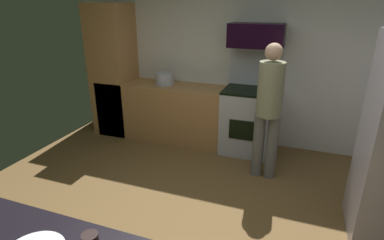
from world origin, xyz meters
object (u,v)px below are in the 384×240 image
Objects in this scene: person_cook at (269,106)px; stock_pot at (165,79)px; microwave at (256,35)px; oven_range at (249,118)px.

person_cook is 1.81m from stock_pot.
person_cook is at bearing -66.89° from microwave.
microwave is 1.10m from person_cook.
microwave is at bearing 113.11° from person_cook.
person_cook is at bearing -64.29° from oven_range.
microwave is 0.44× the size of person_cook.
stock_pot is (-1.36, -0.08, -0.69)m from microwave.
oven_range is 1.44m from stock_pot.
oven_range is 2.06× the size of microwave.
oven_range reaches higher than stock_pot.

